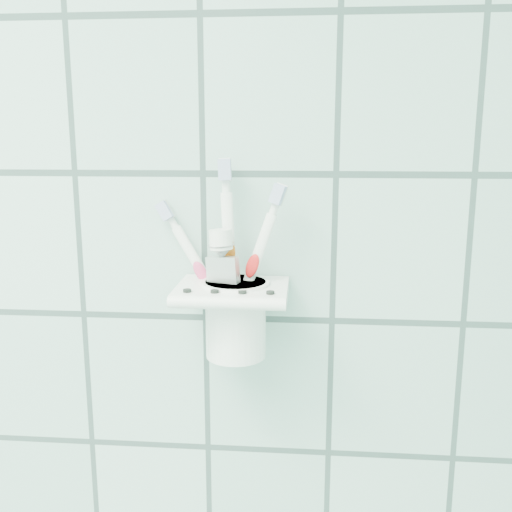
{
  "coord_description": "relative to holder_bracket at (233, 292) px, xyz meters",
  "views": [
    {
      "loc": [
        0.71,
        0.56,
        1.46
      ],
      "look_at": [
        0.67,
        1.1,
        1.35
      ],
      "focal_mm": 40.0,
      "sensor_mm": 36.0,
      "label": 1
    }
  ],
  "objects": [
    {
      "name": "holder_bracket",
      "position": [
        0.0,
        0.0,
        0.0
      ],
      "size": [
        0.12,
        0.1,
        0.04
      ],
      "color": "white",
      "rests_on": "wall_back"
    },
    {
      "name": "cup",
      "position": [
        0.0,
        0.0,
        -0.03
      ],
      "size": [
        0.07,
        0.07,
        0.09
      ],
      "color": "white",
      "rests_on": "holder_bracket"
    },
    {
      "name": "toothbrush_pink",
      "position": [
        0.01,
        0.02,
        0.03
      ],
      "size": [
        0.09,
        0.03,
        0.18
      ],
      "rotation": [
        -0.14,
        -0.55,
        0.02
      ],
      "color": "white",
      "rests_on": "cup"
    },
    {
      "name": "toothbrush_blue",
      "position": [
        -0.0,
        0.01,
        0.04
      ],
      "size": [
        0.02,
        0.02,
        0.21
      ],
      "rotation": [
        -0.06,
        -0.05,
        0.04
      ],
      "color": "white",
      "rests_on": "cup"
    },
    {
      "name": "toothbrush_orange",
      "position": [
        -0.01,
        0.01,
        0.03
      ],
      "size": [
        0.07,
        0.02,
        0.19
      ],
      "rotation": [
        -0.12,
        0.31,
        -0.31
      ],
      "color": "white",
      "rests_on": "cup"
    },
    {
      "name": "toothpaste_tube",
      "position": [
        -0.01,
        -0.0,
        0.01
      ],
      "size": [
        0.04,
        0.04,
        0.14
      ],
      "rotation": [
        -0.01,
        -0.06,
        -0.28
      ],
      "color": "silver",
      "rests_on": "cup"
    }
  ]
}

